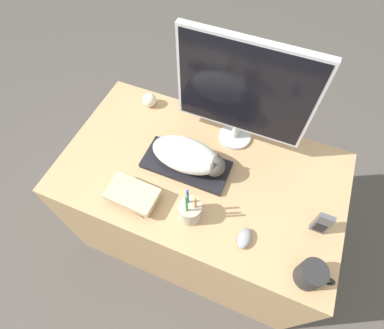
% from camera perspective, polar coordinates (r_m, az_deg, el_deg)
% --- Properties ---
extents(ground_plane, '(12.00, 12.00, 0.00)m').
position_cam_1_polar(ground_plane, '(1.95, -3.22, -21.85)').
color(ground_plane, '#4C4742').
extents(desk, '(1.27, 0.73, 0.76)m').
position_cam_1_polar(desk, '(1.68, 1.33, -8.06)').
color(desk, tan).
rests_on(desk, ground_plane).
extents(keyboard, '(0.39, 0.17, 0.02)m').
position_cam_1_polar(keyboard, '(1.34, -1.12, -0.02)').
color(keyboard, black).
rests_on(keyboard, desk).
extents(cat, '(0.33, 0.16, 0.13)m').
position_cam_1_polar(cat, '(1.27, -0.49, 1.58)').
color(cat, white).
rests_on(cat, keyboard).
extents(monitor, '(0.56, 0.15, 0.53)m').
position_cam_1_polar(monitor, '(1.24, 9.76, 13.38)').
color(monitor, '#B7B7BC').
rests_on(monitor, desk).
extents(computer_mouse, '(0.05, 0.09, 0.04)m').
position_cam_1_polar(computer_mouse, '(1.21, 9.92, -13.63)').
color(computer_mouse, gray).
rests_on(computer_mouse, desk).
extents(coffee_mug, '(0.13, 0.10, 0.10)m').
position_cam_1_polar(coffee_mug, '(1.20, 21.79, -18.94)').
color(coffee_mug, black).
rests_on(coffee_mug, desk).
extents(pen_cup, '(0.09, 0.09, 0.21)m').
position_cam_1_polar(pen_cup, '(1.20, -0.38, -8.82)').
color(pen_cup, '#B2A893').
rests_on(pen_cup, desk).
extents(baseball, '(0.07, 0.07, 0.07)m').
position_cam_1_polar(baseball, '(1.57, -8.11, 12.06)').
color(baseball, beige).
rests_on(baseball, desk).
extents(phone, '(0.06, 0.02, 0.13)m').
position_cam_1_polar(phone, '(1.26, 23.48, -10.31)').
color(phone, '#4C4C51').
rests_on(phone, desk).
extents(book_stack, '(0.22, 0.14, 0.06)m').
position_cam_1_polar(book_stack, '(1.27, -11.33, -5.69)').
color(book_stack, brown).
rests_on(book_stack, desk).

